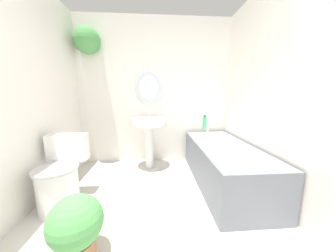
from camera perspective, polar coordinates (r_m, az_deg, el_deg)
name	(u,v)px	position (r m, az deg, el deg)	size (l,w,h in m)	color
wall_back	(146,86)	(2.92, -7.36, 13.37)	(2.62, 0.39, 2.40)	silver
wall_left	(3,89)	(2.03, -44.40, 8.94)	(0.06, 2.80, 2.40)	silver
wall_right	(288,90)	(2.02, 35.59, 9.94)	(0.06, 2.80, 2.40)	silver
toilet	(61,178)	(2.15, -32.59, -14.49)	(0.41, 0.55, 0.72)	white
pedestal_sink	(149,128)	(2.65, -6.50, -0.66)	(0.53, 0.53, 0.90)	white
bathtub	(223,163)	(2.38, 18.17, -11.81)	(0.69, 1.65, 0.60)	slate
shampoo_bottle	(204,123)	(2.85, 12.26, 1.11)	(0.06, 0.06, 0.23)	#38B275
potted_plant	(76,225)	(1.48, -28.62, -27.43)	(0.36, 0.36, 0.48)	#9E6042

